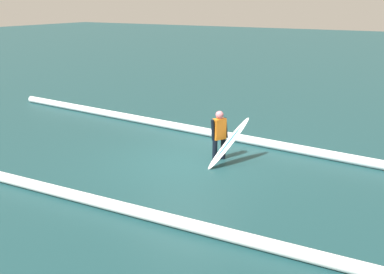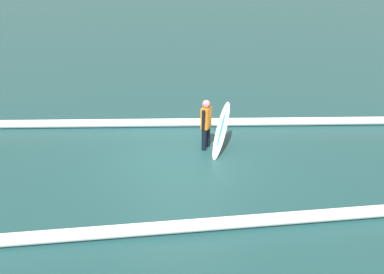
{
  "view_description": "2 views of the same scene",
  "coord_description": "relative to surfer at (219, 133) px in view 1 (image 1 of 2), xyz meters",
  "views": [
    {
      "loc": [
        -6.21,
        10.1,
        4.29
      ],
      "look_at": [
        -0.91,
        1.1,
        1.14
      ],
      "focal_mm": 42.65,
      "sensor_mm": 36.0,
      "label": 1
    },
    {
      "loc": [
        0.74,
        10.44,
        4.78
      ],
      "look_at": [
        -0.21,
        0.85,
        0.95
      ],
      "focal_mm": 40.59,
      "sensor_mm": 36.0,
      "label": 2
    }
  ],
  "objects": [
    {
      "name": "wave_crest_foreground",
      "position": [
        2.2,
        -1.91,
        -0.64
      ],
      "size": [
        16.65,
        1.44,
        0.26
      ],
      "primitive_type": "cylinder",
      "rotation": [
        0.0,
        1.57,
        -0.07
      ],
      "color": "white",
      "rests_on": "ground_plane"
    },
    {
      "name": "surfer",
      "position": [
        0.0,
        0.0,
        0.0
      ],
      "size": [
        0.34,
        0.56,
        1.4
      ],
      "rotation": [
        0.0,
        0.0,
        1.09
      ],
      "color": "black",
      "rests_on": "ground_plane"
    },
    {
      "name": "wave_crest_midground",
      "position": [
        -0.62,
        3.99,
        -0.65
      ],
      "size": [
        21.78,
        1.09,
        0.25
      ],
      "primitive_type": "cylinder",
      "rotation": [
        0.0,
        1.57,
        0.04
      ],
      "color": "white",
      "rests_on": "ground_plane"
    },
    {
      "name": "surfboard",
      "position": [
        -0.39,
        0.21,
        -0.17
      ],
      "size": [
        0.82,
        1.38,
        1.24
      ],
      "color": "white",
      "rests_on": "ground_plane"
    },
    {
      "name": "ground_plane",
      "position": [
        0.75,
        0.66,
        -0.78
      ],
      "size": [
        120.84,
        120.84,
        0.0
      ],
      "primitive_type": "plane",
      "color": "#173D40"
    }
  ]
}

